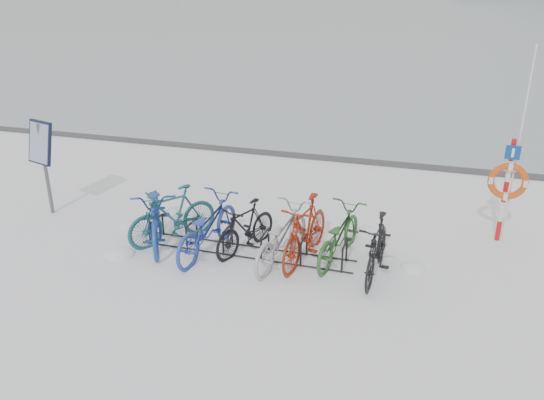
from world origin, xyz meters
name	(u,v)px	position (x,y,z in m)	size (l,w,h in m)	color
ground	(246,252)	(0.00, 0.00, 0.00)	(900.00, 900.00, 0.00)	white
ice_sheet	(435,3)	(0.00, 155.00, 0.01)	(400.00, 298.00, 0.02)	#A9B8BE
quay_edge	(317,157)	(0.00, 5.90, 0.05)	(400.00, 0.25, 0.10)	#3F3F42
bike_rack	(246,243)	(0.00, 0.00, 0.18)	(4.00, 0.48, 0.46)	black
info_board	(41,148)	(-4.60, 0.47, 1.45)	(0.71, 0.43, 2.01)	#595B5E
lifebuoy_station	(508,181)	(4.43, 1.84, 1.22)	(0.70, 0.22, 3.63)	red
bike_0	(156,212)	(-1.79, -0.01, 0.59)	(0.78, 2.24, 1.18)	#1E4096
bike_1	(172,214)	(-1.49, 0.07, 0.55)	(0.52, 1.83, 1.10)	#1C545A
bike_2	(207,225)	(-0.68, -0.17, 0.54)	(0.71, 2.05, 1.07)	#283EA1
bike_3	(246,226)	(-0.04, 0.10, 0.48)	(0.45, 1.60, 0.96)	black
bike_4	(281,234)	(0.69, -0.10, 0.51)	(0.68, 1.95, 1.03)	#A9ACB0
bike_5	(305,229)	(1.08, 0.07, 0.58)	(0.55, 1.94, 1.17)	maroon
bike_6	(338,233)	(1.63, 0.28, 0.49)	(0.65, 1.86, 0.97)	#2A5B28
bike_7	(377,246)	(2.35, -0.11, 0.53)	(0.49, 1.75, 1.05)	black
snow_drifts	(232,250)	(-0.27, 0.00, 0.00)	(6.03, 1.76, 0.19)	white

